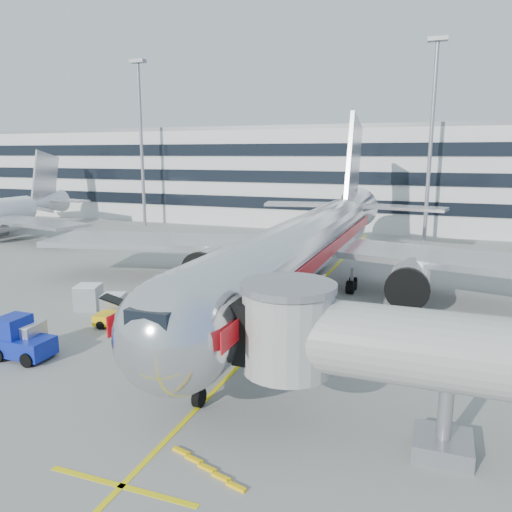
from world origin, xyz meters
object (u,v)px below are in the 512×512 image
(cargo_container_front, at_px, (25,338))
(ramp_worker, at_px, (141,314))
(cargo_container_left, at_px, (114,305))
(baggage_tug, at_px, (21,340))
(cargo_container_right, at_px, (88,297))
(main_jet, at_px, (309,244))
(belt_loader, at_px, (127,318))

(cargo_container_front, xyz_separation_m, ramp_worker, (3.70, 6.33, -0.03))
(cargo_container_left, height_order, ramp_worker, ramp_worker)
(baggage_tug, xyz_separation_m, ramp_worker, (3.45, 6.88, -0.14))
(ramp_worker, bearing_deg, cargo_container_front, -178.72)
(ramp_worker, bearing_deg, cargo_container_left, 100.12)
(baggage_tug, bearing_deg, cargo_container_right, 105.43)
(cargo_container_left, relative_size, ramp_worker, 1.05)
(main_jet, bearing_deg, ramp_worker, -126.98)
(belt_loader, bearing_deg, ramp_worker, 29.26)
(main_jet, xyz_separation_m, cargo_container_front, (-12.22, -17.66, -3.29))
(belt_loader, relative_size, cargo_container_left, 2.41)
(belt_loader, xyz_separation_m, cargo_container_right, (-5.07, 2.44, 0.31))
(cargo_container_right, bearing_deg, belt_loader, -25.71)
(main_jet, bearing_deg, cargo_container_left, -139.04)
(main_jet, xyz_separation_m, ramp_worker, (-8.53, -11.32, -3.33))
(ramp_worker, bearing_deg, cargo_container_right, 103.01)
(main_jet, relative_size, ramp_worker, 28.00)
(baggage_tug, relative_size, cargo_container_front, 1.65)
(ramp_worker, bearing_deg, baggage_tug, -175.13)
(cargo_container_left, height_order, cargo_container_front, cargo_container_front)
(cargo_container_left, relative_size, cargo_container_front, 0.98)
(belt_loader, height_order, baggage_tug, baggage_tug)
(main_jet, xyz_separation_m, cargo_container_left, (-11.64, -10.10, -3.42))
(main_jet, bearing_deg, cargo_container_front, -124.69)
(main_jet, distance_m, cargo_container_front, 21.73)
(belt_loader, height_order, cargo_container_front, belt_loader)
(baggage_tug, relative_size, ramp_worker, 1.77)
(cargo_container_right, bearing_deg, cargo_container_front, -75.18)
(main_jet, height_order, baggage_tug, main_jet)
(main_jet, relative_size, belt_loader, 11.04)
(cargo_container_right, bearing_deg, baggage_tug, -74.57)
(cargo_container_front, bearing_deg, cargo_container_left, 85.58)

